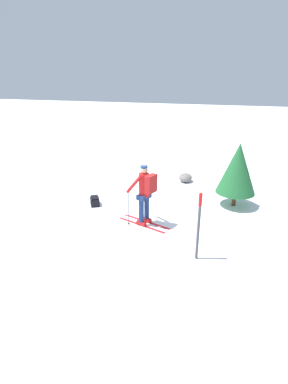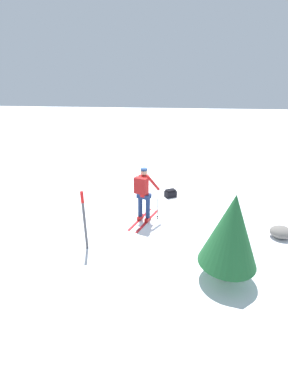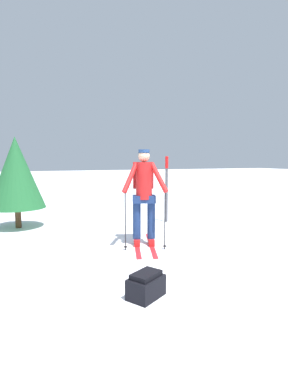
% 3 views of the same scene
% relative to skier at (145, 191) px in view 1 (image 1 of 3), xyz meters
% --- Properties ---
extents(ground_plane, '(80.00, 80.00, 0.00)m').
position_rel_skier_xyz_m(ground_plane, '(0.12, 0.74, -1.06)').
color(ground_plane, white).
extents(skier, '(0.95, 1.70, 1.82)m').
position_rel_skier_xyz_m(skier, '(0.00, 0.00, 0.00)').
color(skier, red).
rests_on(skier, ground_plane).
extents(dropped_backpack, '(0.53, 0.48, 0.31)m').
position_rel_skier_xyz_m(dropped_backpack, '(0.82, 2.07, -0.91)').
color(dropped_backpack, black).
rests_on(dropped_backpack, ground_plane).
extents(trail_marker, '(0.08, 0.08, 1.72)m').
position_rel_skier_xyz_m(trail_marker, '(-1.35, -1.74, -0.06)').
color(trail_marker, '#4C4C51').
rests_on(trail_marker, ground_plane).
extents(rock_boulder, '(0.64, 0.54, 0.35)m').
position_rel_skier_xyz_m(rock_boulder, '(4.19, -0.46, -0.88)').
color(rock_boulder, slate).
rests_on(rock_boulder, ground_plane).
extents(pine_tree, '(1.30, 1.30, 2.17)m').
position_rel_skier_xyz_m(pine_tree, '(2.25, -2.49, 0.27)').
color(pine_tree, '#4C331E').
rests_on(pine_tree, ground_plane).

